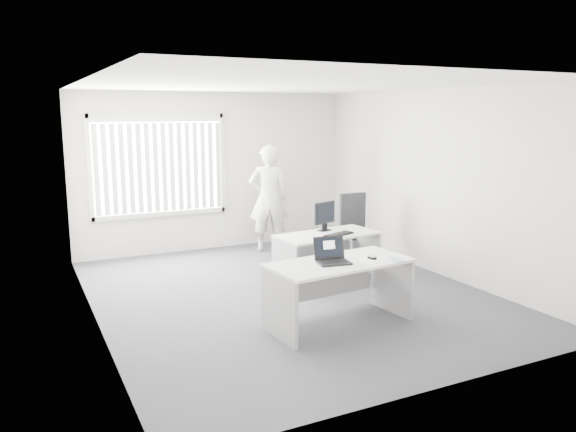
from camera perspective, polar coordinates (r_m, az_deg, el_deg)
name	(u,v)px	position (r m, az deg, el deg)	size (l,w,h in m)	color
ground	(288,294)	(7.75, 0.04, -7.89)	(6.00, 6.00, 0.00)	#4D4D54
wall_back	(214,171)	(10.19, -7.48, 4.51)	(5.00, 0.02, 2.80)	silver
wall_front	(444,237)	(4.97, 15.58, -2.04)	(5.00, 0.02, 2.80)	silver
wall_left	(90,206)	(6.72, -19.44, 0.94)	(0.02, 6.00, 2.80)	silver
wall_right	(436,182)	(8.82, 14.79, 3.33)	(0.02, 6.00, 2.80)	silver
ceiling	(288,84)	(7.37, 0.04, 13.25)	(5.00, 6.00, 0.02)	white
window	(159,166)	(9.86, -12.95, 5.01)	(2.32, 0.06, 1.76)	silver
blinds	(160,168)	(9.81, -12.86, 4.81)	(2.20, 0.10, 1.50)	silver
desk_near	(339,279)	(6.54, 5.24, -6.42)	(1.74, 0.94, 0.76)	silver
desk_far	(327,246)	(8.30, 4.00, -3.10)	(1.58, 0.87, 0.69)	silver
office_chair	(357,242)	(9.29, 7.04, -2.61)	(0.67, 0.67, 1.14)	black
person	(269,198)	(9.93, -1.99, 1.81)	(0.69, 0.46, 1.90)	silver
laptop	(334,251)	(6.35, 4.68, -3.60)	(0.36, 0.32, 0.28)	black
paper_sheet	(369,259)	(6.61, 8.26, -4.37)	(0.29, 0.20, 0.00)	white
mouse	(372,257)	(6.62, 8.54, -4.17)	(0.06, 0.10, 0.04)	silver
booklet	(398,259)	(6.64, 11.07, -4.36)	(0.15, 0.21, 0.01)	white
keyboard	(339,234)	(8.17, 5.17, -1.88)	(0.49, 0.16, 0.02)	black
monitor	(325,216)	(8.42, 3.74, -0.04)	(0.44, 0.13, 0.44)	black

